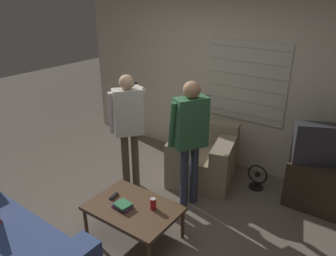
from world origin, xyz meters
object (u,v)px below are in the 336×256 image
at_px(coffee_table, 133,210).
at_px(person_left_standing, 128,120).
at_px(spare_remote, 114,196).
at_px(tv, 332,145).
at_px(book_stack, 123,205).
at_px(floor_fan, 257,178).
at_px(person_right_standing, 190,130).
at_px(soda_can, 153,204).
at_px(armchair_beige, 204,158).

bearing_deg(coffee_table, person_left_standing, 133.07).
height_order(person_left_standing, spare_remote, person_left_standing).
bearing_deg(spare_remote, tv, 35.36).
height_order(tv, spare_remote, tv).
bearing_deg(person_left_standing, book_stack, -103.17).
bearing_deg(floor_fan, person_left_standing, -146.40).
bearing_deg(person_right_standing, soda_can, -145.66).
distance_m(tv, person_right_standing, 1.68).
height_order(armchair_beige, book_stack, armchair_beige).
distance_m(person_left_standing, book_stack, 1.19).
distance_m(coffee_table, spare_remote, 0.29).
relative_size(tv, book_stack, 4.21).
bearing_deg(armchair_beige, spare_remote, 64.89).
relative_size(coffee_table, book_stack, 4.66).
xyz_separation_m(armchair_beige, spare_remote, (-0.29, -1.51, 0.08)).
bearing_deg(floor_fan, spare_remote, -120.83).
xyz_separation_m(armchair_beige, coffee_table, (-0.00, -1.52, 0.03)).
bearing_deg(tv, person_right_standing, 8.34).
bearing_deg(armchair_beige, soda_can, 83.51).
height_order(coffee_table, person_left_standing, person_left_standing).
height_order(book_stack, soda_can, soda_can).
relative_size(coffee_table, spare_remote, 7.14).
bearing_deg(armchair_beige, book_stack, 72.93).
distance_m(book_stack, soda_can, 0.33).
height_order(person_right_standing, soda_can, person_right_standing).
height_order(tv, book_stack, tv).
distance_m(person_left_standing, floor_fan, 1.93).
xyz_separation_m(book_stack, floor_fan, (0.81, 1.80, -0.27)).
xyz_separation_m(person_right_standing, floor_fan, (0.59, 0.83, -0.85)).
bearing_deg(tv, book_stack, 24.60).
relative_size(coffee_table, tv, 1.11).
bearing_deg(coffee_table, tv, 49.39).
bearing_deg(soda_can, coffee_table, -153.81).
distance_m(tv, book_stack, 2.52).
height_order(armchair_beige, tv, tv).
relative_size(tv, person_right_standing, 0.54).
distance_m(armchair_beige, book_stack, 1.60).
bearing_deg(tv, armchair_beige, -14.29).
distance_m(armchair_beige, spare_remote, 1.54).
bearing_deg(spare_remote, coffee_table, -10.65).
relative_size(tv, person_left_standing, 0.55).
relative_size(armchair_beige, tv, 1.20).
relative_size(person_right_standing, book_stack, 7.78).
height_order(tv, person_right_standing, person_right_standing).
xyz_separation_m(coffee_table, soda_can, (0.20, 0.10, 0.10)).
bearing_deg(floor_fan, coffee_table, -113.07).
xyz_separation_m(person_right_standing, book_stack, (-0.22, -0.97, -0.58)).
distance_m(armchair_beige, coffee_table, 1.52).
bearing_deg(person_right_standing, floor_fan, -5.03).
bearing_deg(coffee_table, soda_can, 26.19).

